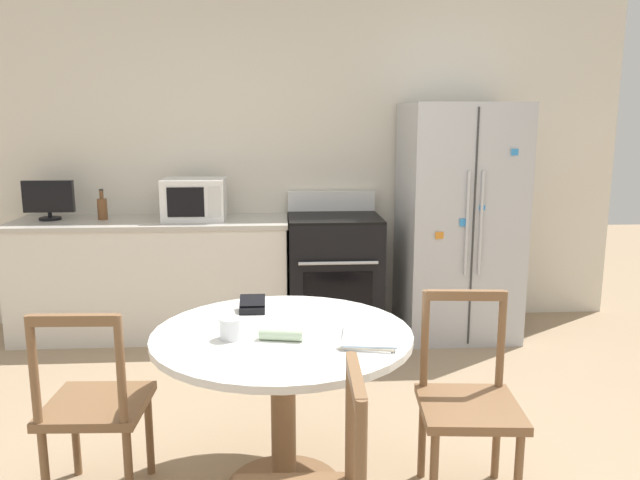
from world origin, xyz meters
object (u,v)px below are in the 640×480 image
object	(u,v)px
oven_range	(334,273)
wallet	(252,306)
microwave	(195,199)
countertop_tv	(49,199)
refrigerator	(458,221)
dining_chair_left	(95,407)
dining_chair_right	(468,404)
candle_glass	(231,330)
counter_bottle	(102,208)

from	to	relation	value
oven_range	wallet	distance (m)	1.96
oven_range	microwave	bearing A→B (deg)	177.60
oven_range	countertop_tv	distance (m)	2.24
refrigerator	microwave	world-z (taller)	refrigerator
dining_chair_left	dining_chair_right	world-z (taller)	same
wallet	dining_chair_right	bearing A→B (deg)	-22.46
refrigerator	dining_chair_left	xyz separation A→B (m)	(-2.17, -2.10, -0.45)
dining_chair_left	wallet	xyz separation A→B (m)	(0.67, 0.31, 0.34)
microwave	dining_chair_right	size ratio (longest dim) A/B	0.51
countertop_tv	dining_chair_left	distance (m)	2.52
refrigerator	dining_chair_left	distance (m)	3.06
dining_chair_left	candle_glass	world-z (taller)	dining_chair_left
candle_glass	refrigerator	bearing A→B (deg)	53.81
countertop_tv	wallet	bearing A→B (deg)	-50.41
counter_bottle	oven_range	bearing A→B (deg)	-2.45
oven_range	dining_chair_left	xyz separation A→B (m)	(-1.23, -2.17, -0.03)
microwave	dining_chair_left	size ratio (longest dim) A/B	0.51
candle_glass	microwave	bearing A→B (deg)	100.76
microwave	countertop_tv	distance (m)	1.10
dining_chair_right	microwave	bearing A→B (deg)	-52.53
dining_chair_right	countertop_tv	bearing A→B (deg)	-37.31
countertop_tv	dining_chair_left	size ratio (longest dim) A/B	0.41
countertop_tv	dining_chair_left	world-z (taller)	countertop_tv
oven_range	microwave	world-z (taller)	microwave
refrigerator	counter_bottle	distance (m)	2.72
dining_chair_right	dining_chair_left	bearing A→B (deg)	2.49
refrigerator	countertop_tv	xyz separation A→B (m)	(-3.11, 0.16, 0.18)
dining_chair_right	candle_glass	size ratio (longest dim) A/B	9.54
oven_range	countertop_tv	xyz separation A→B (m)	(-2.16, 0.08, 0.59)
refrigerator	dining_chair_left	world-z (taller)	refrigerator
countertop_tv	oven_range	bearing A→B (deg)	-2.24
oven_range	dining_chair_right	xyz separation A→B (m)	(0.39, -2.25, -0.03)
countertop_tv	dining_chair_right	bearing A→B (deg)	-42.45
dining_chair_right	wallet	distance (m)	1.08
dining_chair_right	counter_bottle	bearing A→B (deg)	-42.03
countertop_tv	dining_chair_right	xyz separation A→B (m)	(2.55, -2.33, -0.63)
refrigerator	counter_bottle	xyz separation A→B (m)	(-2.71, 0.15, 0.10)
microwave	oven_range	bearing A→B (deg)	-2.40
refrigerator	dining_chair_right	bearing A→B (deg)	-104.47
oven_range	counter_bottle	xyz separation A→B (m)	(-1.77, 0.08, 0.52)
refrigerator	wallet	bearing A→B (deg)	-130.12
dining_chair_right	wallet	xyz separation A→B (m)	(-0.94, 0.39, 0.34)
dining_chair_left	refrigerator	bearing A→B (deg)	46.59
counter_bottle	candle_glass	bearing A→B (deg)	-63.80
countertop_tv	counter_bottle	bearing A→B (deg)	-1.28
dining_chair_left	countertop_tv	bearing A→B (deg)	115.10
dining_chair_left	candle_glass	size ratio (longest dim) A/B	9.54
countertop_tv	candle_glass	world-z (taller)	countertop_tv
counter_bottle	dining_chair_left	size ratio (longest dim) A/B	0.26
dining_chair_left	dining_chair_right	xyz separation A→B (m)	(1.61, -0.07, 0.00)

